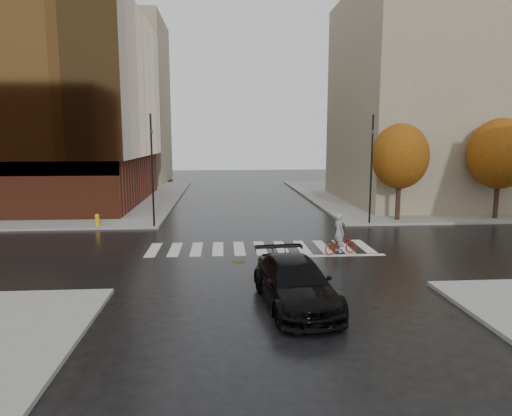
{
  "coord_description": "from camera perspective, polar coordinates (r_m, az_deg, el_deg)",
  "views": [
    {
      "loc": [
        -1.93,
        -22.59,
        5.67
      ],
      "look_at": [
        -0.17,
        1.27,
        2.0
      ],
      "focal_mm": 32.0,
      "sensor_mm": 36.0,
      "label": 1
    }
  ],
  "objects": [
    {
      "name": "ground",
      "position": [
        23.37,
        0.64,
        -5.32
      ],
      "size": [
        120.0,
        120.0,
        0.0
      ],
      "primitive_type": "plane",
      "color": "black",
      "rests_on": "ground"
    },
    {
      "name": "sidewalk_nw",
      "position": [
        47.9,
        -27.66,
        1.01
      ],
      "size": [
        30.0,
        30.0,
        0.15
      ],
      "primitive_type": "cube",
      "color": "gray",
      "rests_on": "ground"
    },
    {
      "name": "sidewalk_ne",
      "position": [
        49.57,
        23.37,
        1.52
      ],
      "size": [
        30.0,
        30.0,
        0.15
      ],
      "primitive_type": "cube",
      "color": "gray",
      "rests_on": "ground"
    },
    {
      "name": "crosswalk",
      "position": [
        23.85,
        0.54,
        -5.02
      ],
      "size": [
        12.0,
        3.0,
        0.01
      ],
      "primitive_type": "cube",
      "color": "silver",
      "rests_on": "ground"
    },
    {
      "name": "building_ne_tan",
      "position": [
        44.02,
        21.81,
        12.64
      ],
      "size": [
        16.0,
        16.0,
        18.0
      ],
      "primitive_type": "cube",
      "color": "gray",
      "rests_on": "sidewalk_ne"
    },
    {
      "name": "building_nw_far",
      "position": [
        61.39,
        -17.91,
        12.49
      ],
      "size": [
        14.0,
        12.0,
        20.0
      ],
      "primitive_type": "cube",
      "color": "gray",
      "rests_on": "sidewalk_nw"
    },
    {
      "name": "tree_ne_a",
      "position": [
        32.3,
        17.56,
        6.16
      ],
      "size": [
        3.8,
        3.8,
        6.5
      ],
      "color": "black",
      "rests_on": "sidewalk_ne"
    },
    {
      "name": "tree_ne_b",
      "position": [
        35.48,
        28.19,
        6.0
      ],
      "size": [
        4.2,
        4.2,
        6.89
      ],
      "color": "black",
      "rests_on": "sidewalk_ne"
    },
    {
      "name": "sedan",
      "position": [
        15.78,
        4.92,
        -9.33
      ],
      "size": [
        2.77,
        5.65,
        1.58
      ],
      "primitive_type": "imported",
      "rotation": [
        0.0,
        0.0,
        0.1
      ],
      "color": "black",
      "rests_on": "ground"
    },
    {
      "name": "cyclist",
      "position": [
        22.88,
        10.45,
        -3.98
      ],
      "size": [
        1.9,
        1.16,
        2.03
      ],
      "rotation": [
        0.0,
        0.0,
        1.89
      ],
      "color": "maroon",
      "rests_on": "ground"
    },
    {
      "name": "traffic_light_nw",
      "position": [
        29.25,
        -12.87,
        5.47
      ],
      "size": [
        0.2,
        0.18,
        7.02
      ],
      "rotation": [
        0.0,
        0.0,
        -1.77
      ],
      "color": "black",
      "rests_on": "sidewalk_nw"
    },
    {
      "name": "traffic_light_ne",
      "position": [
        30.49,
        14.25,
        5.52
      ],
      "size": [
        0.17,
        0.2,
        7.01
      ],
      "rotation": [
        0.0,
        0.0,
        3.29
      ],
      "color": "black",
      "rests_on": "sidewalk_ne"
    },
    {
      "name": "fire_hydrant",
      "position": [
        30.58,
        -19.23,
        -1.35
      ],
      "size": [
        0.28,
        0.28,
        0.79
      ],
      "color": "#F3B20E",
      "rests_on": "sidewalk_nw"
    },
    {
      "name": "manhole",
      "position": [
        21.36,
        -2.21,
        -6.66
      ],
      "size": [
        0.74,
        0.74,
        0.01
      ],
      "primitive_type": "cylinder",
      "rotation": [
        0.0,
        0.0,
        0.19
      ],
      "color": "#4E411C",
      "rests_on": "ground"
    }
  ]
}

